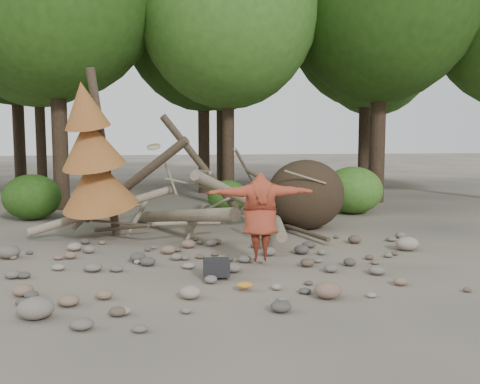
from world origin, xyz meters
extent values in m
plane|color=#514C44|center=(0.00, 0.00, 0.00)|extent=(120.00, 120.00, 0.00)
ellipsoid|color=#332619|center=(2.60, 4.30, 0.99)|extent=(2.20, 1.87, 1.98)
cylinder|color=gray|center=(-1.00, 3.70, 0.55)|extent=(2.61, 5.11, 1.08)
cylinder|color=gray|center=(0.80, 4.20, 0.90)|extent=(3.18, 3.71, 1.90)
cylinder|color=brown|center=(-2.20, 4.60, 1.40)|extent=(3.08, 1.91, 2.49)
cylinder|color=gray|center=(1.60, 3.50, 0.35)|extent=(1.13, 4.98, 0.43)
cylinder|color=brown|center=(-0.30, 4.80, 1.80)|extent=(2.39, 1.03, 2.89)
cylinder|color=gray|center=(-3.00, 4.00, 0.70)|extent=(3.71, 0.86, 1.20)
cylinder|color=#4C3F30|center=(-2.50, 3.50, 0.30)|extent=(1.52, 1.70, 0.49)
cylinder|color=gray|center=(0.20, 4.40, 0.80)|extent=(1.57, 0.85, 0.69)
cylinder|color=#4C3F30|center=(1.80, 4.90, 1.20)|extent=(1.92, 1.25, 1.10)
cylinder|color=gray|center=(-1.20, 4.20, 1.50)|extent=(0.37, 1.42, 0.85)
cylinder|color=#4C3F30|center=(2.20, 3.20, 0.15)|extent=(0.79, 2.54, 0.12)
cylinder|color=gray|center=(-0.80, 3.10, 0.45)|extent=(1.78, 1.11, 0.29)
cylinder|color=#4C3F30|center=(-2.90, 3.80, 2.20)|extent=(0.67, 1.13, 4.35)
cone|color=brown|center=(-3.06, 3.49, 1.50)|extent=(2.06, 2.13, 1.86)
cone|color=brown|center=(-3.16, 3.28, 2.50)|extent=(1.71, 1.78, 1.65)
cone|color=brown|center=(-3.26, 3.09, 3.40)|extent=(1.23, 1.30, 1.41)
cylinder|color=#38281C|center=(-5.00, 9.50, 4.48)|extent=(0.56, 0.56, 8.96)
cylinder|color=#38281C|center=(1.00, 9.20, 3.57)|extent=(0.44, 0.44, 7.14)
ellipsoid|color=#3F7524|center=(1.00, 9.20, 7.34)|extent=(6.53, 6.53, 7.51)
cylinder|color=#38281C|center=(7.00, 9.80, 4.72)|extent=(0.60, 0.60, 9.45)
cylinder|color=#38281C|center=(-6.50, 13.50, 3.78)|extent=(0.42, 0.42, 7.56)
ellipsoid|color=#3F7524|center=(-6.50, 13.50, 7.78)|extent=(6.91, 6.91, 7.95)
cylinder|color=#38281C|center=(0.50, 14.20, 4.27)|extent=(0.52, 0.52, 8.54)
cylinder|color=#38281C|center=(8.00, 13.80, 4.06)|extent=(0.50, 0.50, 8.12)
ellipsoid|color=#33631C|center=(8.00, 13.80, 8.35)|extent=(7.42, 7.42, 8.91)
cylinder|color=#38281C|center=(-9.00, 20.00, 4.83)|extent=(0.62, 0.62, 9.66)
cylinder|color=#38281C|center=(2.00, 20.50, 4.38)|extent=(0.54, 0.54, 8.75)
ellipsoid|color=#3F7524|center=(2.00, 20.50, 9.00)|extent=(8.00, 8.00, 10.00)
cylinder|color=#38281C|center=(11.00, 20.00, 3.92)|extent=(0.46, 0.46, 7.84)
ellipsoid|color=#33631C|center=(11.00, 20.00, 8.06)|extent=(7.17, 7.17, 8.60)
ellipsoid|color=#274E14|center=(-5.50, 7.20, 0.72)|extent=(1.80, 1.80, 1.44)
ellipsoid|color=#33631C|center=(0.80, 7.80, 0.56)|extent=(1.40, 1.40, 1.12)
ellipsoid|color=#3F7524|center=(5.00, 7.00, 0.80)|extent=(2.00, 2.00, 1.60)
imported|color=maroon|center=(0.56, 0.40, 1.01)|extent=(2.31, 0.75, 1.85)
cylinder|color=#888456|center=(-1.58, 0.04, 2.46)|extent=(0.28, 0.26, 0.15)
cube|color=black|center=(-0.45, -0.59, 0.16)|extent=(0.49, 0.33, 0.32)
ellipsoid|color=#266029|center=(-0.44, -0.37, 0.09)|extent=(0.48, 0.40, 0.18)
ellipsoid|color=#BB7220|center=(-0.05, -1.43, 0.05)|extent=(0.29, 0.24, 0.11)
ellipsoid|color=slate|center=(-3.30, -2.37, 0.16)|extent=(0.54, 0.48, 0.32)
ellipsoid|color=#775C4A|center=(1.24, -2.04, 0.14)|extent=(0.46, 0.42, 0.28)
ellipsoid|color=gray|center=(4.19, 1.21, 0.16)|extent=(0.54, 0.49, 0.32)
ellipsoid|color=#5C554E|center=(-4.77, 1.71, 0.15)|extent=(0.49, 0.44, 0.30)
camera|label=1|loc=(-1.44, -10.31, 2.70)|focal=40.00mm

